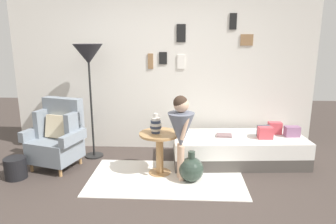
{
  "coord_description": "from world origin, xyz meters",
  "views": [
    {
      "loc": [
        0.35,
        -3.02,
        1.82
      ],
      "look_at": [
        0.15,
        0.95,
        0.85
      ],
      "focal_mm": 33.1,
      "sensor_mm": 36.0,
      "label": 1
    }
  ],
  "objects_px": {
    "daybed": "(238,149)",
    "floor_lamp": "(88,58)",
    "side_table": "(160,145)",
    "book_on_daybed": "(224,135)",
    "demijohn_near": "(191,169)",
    "armchair": "(58,137)",
    "vase_striped": "(156,125)",
    "magazine_basket": "(16,168)",
    "person_child": "(181,127)"
  },
  "relations": [
    {
      "from": "armchair",
      "to": "demijohn_near",
      "type": "height_order",
      "value": "armchair"
    },
    {
      "from": "side_table",
      "to": "magazine_basket",
      "type": "bearing_deg",
      "value": -172.8
    },
    {
      "from": "side_table",
      "to": "demijohn_near",
      "type": "relative_size",
      "value": 1.43
    },
    {
      "from": "daybed",
      "to": "magazine_basket",
      "type": "distance_m",
      "value": 3.09
    },
    {
      "from": "daybed",
      "to": "person_child",
      "type": "height_order",
      "value": "person_child"
    },
    {
      "from": "armchair",
      "to": "magazine_basket",
      "type": "xyz_separation_m",
      "value": [
        -0.42,
        -0.43,
        -0.3
      ]
    },
    {
      "from": "daybed",
      "to": "vase_striped",
      "type": "xyz_separation_m",
      "value": [
        -1.18,
        -0.46,
        0.49
      ]
    },
    {
      "from": "book_on_daybed",
      "to": "floor_lamp",
      "type": "bearing_deg",
      "value": 176.31
    },
    {
      "from": "daybed",
      "to": "armchair",
      "type": "bearing_deg",
      "value": -174.07
    },
    {
      "from": "demijohn_near",
      "to": "magazine_basket",
      "type": "xyz_separation_m",
      "value": [
        -2.31,
        -0.03,
        -0.02
      ]
    },
    {
      "from": "floor_lamp",
      "to": "person_child",
      "type": "height_order",
      "value": "floor_lamp"
    },
    {
      "from": "magazine_basket",
      "to": "daybed",
      "type": "bearing_deg",
      "value": 13.02
    },
    {
      "from": "vase_striped",
      "to": "demijohn_near",
      "type": "relative_size",
      "value": 0.66
    },
    {
      "from": "book_on_daybed",
      "to": "magazine_basket",
      "type": "height_order",
      "value": "book_on_daybed"
    },
    {
      "from": "side_table",
      "to": "book_on_daybed",
      "type": "xyz_separation_m",
      "value": [
        0.91,
        0.44,
        0.01
      ]
    },
    {
      "from": "armchair",
      "to": "book_on_daybed",
      "type": "distance_m",
      "value": 2.39
    },
    {
      "from": "floor_lamp",
      "to": "magazine_basket",
      "type": "height_order",
      "value": "floor_lamp"
    },
    {
      "from": "floor_lamp",
      "to": "person_child",
      "type": "relative_size",
      "value": 1.54
    },
    {
      "from": "floor_lamp",
      "to": "demijohn_near",
      "type": "relative_size",
      "value": 4.23
    },
    {
      "from": "floor_lamp",
      "to": "person_child",
      "type": "distance_m",
      "value": 1.74
    },
    {
      "from": "side_table",
      "to": "demijohn_near",
      "type": "xyz_separation_m",
      "value": [
        0.42,
        -0.21,
        -0.24
      ]
    },
    {
      "from": "daybed",
      "to": "side_table",
      "type": "distance_m",
      "value": 1.24
    },
    {
      "from": "magazine_basket",
      "to": "floor_lamp",
      "type": "bearing_deg",
      "value": 44.98
    },
    {
      "from": "daybed",
      "to": "vase_striped",
      "type": "relative_size",
      "value": 7.27
    },
    {
      "from": "side_table",
      "to": "person_child",
      "type": "height_order",
      "value": "person_child"
    },
    {
      "from": "daybed",
      "to": "person_child",
      "type": "distance_m",
      "value": 1.17
    },
    {
      "from": "book_on_daybed",
      "to": "demijohn_near",
      "type": "bearing_deg",
      "value": -126.97
    },
    {
      "from": "book_on_daybed",
      "to": "demijohn_near",
      "type": "height_order",
      "value": "book_on_daybed"
    },
    {
      "from": "daybed",
      "to": "floor_lamp",
      "type": "distance_m",
      "value": 2.56
    },
    {
      "from": "side_table",
      "to": "demijohn_near",
      "type": "height_order",
      "value": "side_table"
    },
    {
      "from": "magazine_basket",
      "to": "person_child",
      "type": "bearing_deg",
      "value": 1.91
    },
    {
      "from": "armchair",
      "to": "book_on_daybed",
      "type": "height_order",
      "value": "armchair"
    },
    {
      "from": "armchair",
      "to": "person_child",
      "type": "distance_m",
      "value": 1.81
    },
    {
      "from": "side_table",
      "to": "book_on_daybed",
      "type": "distance_m",
      "value": 1.01
    },
    {
      "from": "side_table",
      "to": "magazine_basket",
      "type": "height_order",
      "value": "side_table"
    },
    {
      "from": "floor_lamp",
      "to": "book_on_daybed",
      "type": "height_order",
      "value": "floor_lamp"
    },
    {
      "from": "daybed",
      "to": "person_child",
      "type": "bearing_deg",
      "value": -143.51
    },
    {
      "from": "daybed",
      "to": "demijohn_near",
      "type": "bearing_deg",
      "value": -136.71
    },
    {
      "from": "side_table",
      "to": "demijohn_near",
      "type": "distance_m",
      "value": 0.53
    },
    {
      "from": "person_child",
      "to": "book_on_daybed",
      "type": "height_order",
      "value": "person_child"
    },
    {
      "from": "side_table",
      "to": "floor_lamp",
      "type": "height_order",
      "value": "floor_lamp"
    },
    {
      "from": "armchair",
      "to": "daybed",
      "type": "xyz_separation_m",
      "value": [
        2.59,
        0.27,
        -0.24
      ]
    },
    {
      "from": "side_table",
      "to": "magazine_basket",
      "type": "relative_size",
      "value": 2.07
    },
    {
      "from": "magazine_basket",
      "to": "vase_striped",
      "type": "bearing_deg",
      "value": 7.26
    },
    {
      "from": "person_child",
      "to": "magazine_basket",
      "type": "xyz_separation_m",
      "value": [
        -2.17,
        -0.07,
        -0.57
      ]
    },
    {
      "from": "floor_lamp",
      "to": "daybed",
      "type": "bearing_deg",
      "value": -2.95
    },
    {
      "from": "side_table",
      "to": "person_child",
      "type": "bearing_deg",
      "value": -30.22
    },
    {
      "from": "vase_striped",
      "to": "floor_lamp",
      "type": "height_order",
      "value": "floor_lamp"
    },
    {
      "from": "vase_striped",
      "to": "person_child",
      "type": "distance_m",
      "value": 0.37
    },
    {
      "from": "daybed",
      "to": "vase_striped",
      "type": "bearing_deg",
      "value": -158.56
    }
  ]
}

